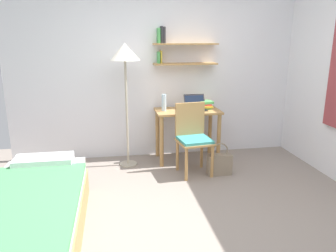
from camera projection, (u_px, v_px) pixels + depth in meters
name	position (u px, v px, depth m)	size (l,w,h in m)	color
ground_plane	(193.00, 222.00, 3.18)	(5.28, 5.28, 0.00)	gray
wall_back	(162.00, 69.00, 4.76)	(4.40, 0.27, 2.60)	white
bed	(29.00, 223.00, 2.73)	(0.86, 2.03, 0.54)	#B2844C
desk	(187.00, 121.00, 4.69)	(0.92, 0.52, 0.75)	#B2844C
desk_chair	(193.00, 136.00, 4.26)	(0.47, 0.47, 0.93)	#B2844C
standing_lamp	(125.00, 59.00, 4.24)	(0.40, 0.40, 1.69)	#B2A893
laptop	(195.00, 106.00, 4.66)	(0.31, 0.24, 0.21)	black
water_bottle	(164.00, 103.00, 4.56)	(0.06, 0.06, 0.24)	silver
book_stack	(205.00, 105.00, 4.73)	(0.20, 0.23, 0.11)	#4CA856
handbag	(219.00, 164.00, 4.26)	(0.31, 0.13, 0.43)	gray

